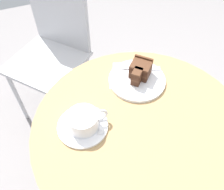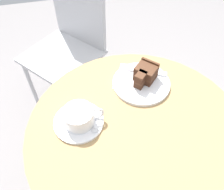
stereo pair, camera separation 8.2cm
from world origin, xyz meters
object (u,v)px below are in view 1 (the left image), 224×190
fork (146,69)px  napkin (129,76)px  cake_plate (137,80)px  cafe_chair (53,41)px  saucer (83,126)px  coffee_cup (84,120)px  cake_slice (140,70)px  teaspoon (97,126)px

fork → napkin: (-0.07, 0.00, -0.01)m
cake_plate → fork: fork is taller
fork → cafe_chair: (-0.28, 0.53, -0.16)m
saucer → fork: fork is taller
cake_plate → cafe_chair: 0.63m
coffee_cup → cake_slice: bearing=27.2°
cake_plate → fork: size_ratio=1.47×
teaspoon → cake_plate: 0.26m
coffee_cup → cake_slice: (0.27, 0.14, 0.00)m
saucer → cafe_chair: (0.03, 0.69, -0.15)m
napkin → teaspoon: bearing=-137.7°
teaspoon → cafe_chair: 0.73m
saucer → coffee_cup: 0.04m
coffee_cup → napkin: 0.29m
saucer → fork: 0.35m
teaspoon → cake_slice: (0.23, 0.15, 0.03)m
cake_plate → cake_slice: bearing=37.5°
saucer → cake_slice: bearing=26.1°
saucer → cake_plate: size_ratio=0.77×
cake_slice → fork: 0.05m
teaspoon → cake_plate: teaspoon is taller
cake_slice → cafe_chair: bearing=113.8°
saucer → teaspoon: bearing=-25.2°
cafe_chair → teaspoon: bearing=-39.6°
cafe_chair → coffee_cup: bearing=-42.6°
cake_slice → fork: cake_slice is taller
saucer → cafe_chair: bearing=87.8°
saucer → coffee_cup: bearing=-29.1°
cake_plate → cafe_chair: bearing=112.0°
coffee_cup → teaspoon: bearing=-24.6°
cafe_chair → fork: bearing=-12.8°
cake_slice → fork: (0.04, 0.02, -0.03)m
teaspoon → cake_plate: bearing=118.8°
teaspoon → napkin: bearing=127.5°
napkin → cake_plate: bearing=-64.5°
teaspoon → cafe_chair: (-0.02, 0.71, -0.16)m
fork → coffee_cup: bearing=-130.3°
cake_slice → cafe_chair: cafe_chair is taller
cake_plate → cake_slice: cake_slice is taller
saucer → fork: bearing=26.9°
napkin → coffee_cup: bearing=-145.3°
coffee_cup → cafe_chair: (0.02, 0.69, -0.19)m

